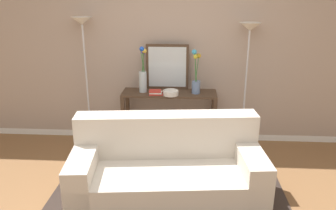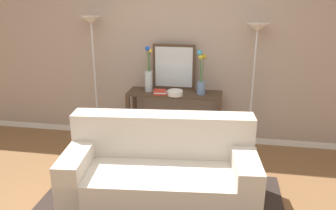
% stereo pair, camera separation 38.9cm
% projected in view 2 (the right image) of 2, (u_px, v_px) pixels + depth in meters
% --- Properties ---
extents(back_wall, '(12.00, 0.15, 2.98)m').
position_uv_depth(back_wall, '(181.00, 37.00, 4.63)').
color(back_wall, white).
rests_on(back_wall, ground).
extents(area_rug, '(2.51, 1.61, 0.01)m').
position_uv_depth(area_rug, '(159.00, 208.00, 3.44)').
color(area_rug, '#332823').
rests_on(area_rug, ground).
extents(couch, '(1.98, 1.04, 0.88)m').
position_uv_depth(couch, '(161.00, 173.00, 3.49)').
color(couch, beige).
rests_on(couch, ground).
extents(console_table, '(1.27, 0.39, 0.80)m').
position_uv_depth(console_table, '(174.00, 109.00, 4.63)').
color(console_table, '#473323').
rests_on(console_table, ground).
extents(floor_lamp_left, '(0.28, 0.28, 1.77)m').
position_uv_depth(floor_lamp_left, '(93.00, 45.00, 4.60)').
color(floor_lamp_left, silver).
rests_on(floor_lamp_left, ground).
extents(floor_lamp_right, '(0.28, 0.28, 1.71)m').
position_uv_depth(floor_lamp_right, '(255.00, 53.00, 4.27)').
color(floor_lamp_right, silver).
rests_on(floor_lamp_right, ground).
extents(wall_mirror, '(0.58, 0.02, 0.62)m').
position_uv_depth(wall_mirror, '(174.00, 67.00, 4.61)').
color(wall_mirror, '#473323').
rests_on(wall_mirror, console_table).
extents(vase_tall_flowers, '(0.11, 0.12, 0.62)m').
position_uv_depth(vase_tall_flowers, '(149.00, 75.00, 4.53)').
color(vase_tall_flowers, silver).
rests_on(vase_tall_flowers, console_table).
extents(vase_short_flowers, '(0.12, 0.12, 0.59)m').
position_uv_depth(vase_short_flowers, '(201.00, 79.00, 4.40)').
color(vase_short_flowers, '#6B84AD').
rests_on(vase_short_flowers, console_table).
extents(fruit_bowl, '(0.20, 0.20, 0.07)m').
position_uv_depth(fruit_bowl, '(175.00, 93.00, 4.42)').
color(fruit_bowl, silver).
rests_on(fruit_bowl, console_table).
extents(book_stack, '(0.19, 0.15, 0.06)m').
position_uv_depth(book_stack, '(160.00, 92.00, 4.47)').
color(book_stack, '#BC3328').
rests_on(book_stack, console_table).
extents(book_row_under_console, '(0.31, 0.17, 0.13)m').
position_uv_depth(book_row_under_console, '(149.00, 140.00, 4.85)').
color(book_row_under_console, slate).
rests_on(book_row_under_console, ground).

